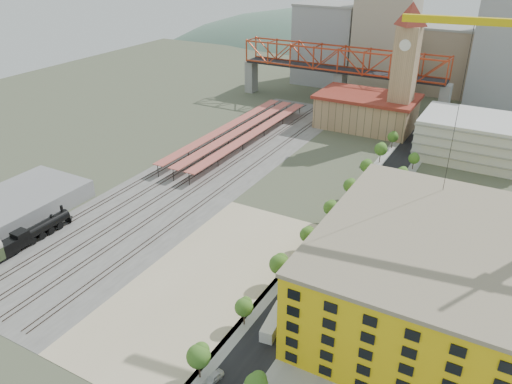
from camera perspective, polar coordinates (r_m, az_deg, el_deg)
The scene contains 30 objects.
ground at distance 133.24m, azimuth 3.42°, elevation -3.29°, with size 400.00×400.00×0.00m, color #474C38.
ballast_strip at distance 162.84m, azimuth -5.30°, elevation 2.56°, with size 36.00×165.00×0.06m, color #605E59.
dirt_lot at distance 112.16m, azimuth -5.64°, elevation -9.87°, with size 28.00×67.00×0.06m, color tan.
street_asphalt at distance 140.69m, azimuth 11.99°, elevation -2.11°, with size 12.00×170.00×0.06m, color black.
sidewalk_west at distance 142.08m, azimuth 9.89°, elevation -1.61°, with size 3.00×170.00×0.04m, color gray.
sidewalk_east at distance 139.51m, azimuth 14.12°, elevation -2.63°, with size 3.00×170.00×0.04m, color gray.
construction_pad at distance 107.73m, azimuth 21.02°, elevation -13.67°, with size 50.00×90.00×0.06m, color gray.
rail_tracks at distance 163.74m, azimuth -5.83°, elevation 2.72°, with size 26.56×160.00×0.18m.
platform_canopies at distance 185.28m, azimuth -1.89°, elevation 7.07°, with size 16.00×80.00×4.12m.
station_hall at distance 203.07m, azimuth 12.50°, elevation 9.05°, with size 38.00×24.00×13.10m.
clock_tower at distance 192.59m, azimuth 16.76°, elevation 14.40°, with size 12.00×12.00×52.00m.
parking_garage at distance 184.76m, azimuth 23.53°, elevation 5.73°, with size 34.00×26.00×14.00m, color silver.
truss_bridge at distance 227.08m, azimuth 9.70°, elevation 14.36°, with size 94.00×9.60×25.60m.
construction_building at distance 102.32m, azimuth 20.24°, elevation -9.25°, with size 44.60×50.60×18.80m.
warehouse at distance 151.24m, azimuth -25.18°, elevation -1.05°, with size 22.00×32.00×5.00m, color gray.
street_trees at distance 132.34m, azimuth 10.63°, elevation -3.98°, with size 15.40×124.40×8.00m.
skyline at distance 253.90m, azimuth 19.97°, elevation 15.41°, with size 133.00×46.00×60.00m.
distant_hills at distance 392.66m, azimuth 26.29°, elevation 2.14°, with size 647.00×264.00×227.00m.
locomotive at distance 134.91m, azimuth -24.05°, elevation -4.32°, with size 3.13×24.15×6.04m.
site_trailer_a at distance 99.03m, azimuth 2.10°, elevation -14.63°, with size 2.54×9.64×2.64m, color silver.
site_trailer_b at distance 107.89m, azimuth 5.19°, elevation -10.78°, with size 2.27×8.61×2.36m, color silver.
site_trailer_c at distance 110.36m, azimuth 5.95°, elevation -9.73°, with size 2.59×9.84×2.69m, color silver.
site_trailer_d at distance 121.60m, azimuth 8.71°, elevation -6.15°, with size 2.34×8.89×2.43m, color silver.
car_0 at distance 90.24m, azimuth -4.93°, elevation -20.46°, with size 1.71×4.25×1.45m, color silver.
car_1 at distance 109.22m, azimuth 3.75°, elevation -10.49°, with size 1.52×4.35×1.43m, color #A9AAAF.
car_2 at distance 127.06m, azimuth 8.32°, elevation -4.82°, with size 2.32×5.02×1.40m, color black.
car_3 at distance 148.41m, azimuth 11.96°, elevation -0.20°, with size 2.03×5.00×1.45m, color navy.
car_5 at distance 112.76m, azimuth 8.13°, elevation -9.38°, with size 1.49×4.27×1.41m, color #A1A0A5.
car_6 at distance 123.85m, azimuth 10.56°, elevation -5.92°, with size 2.38×5.17×1.44m, color black.
car_7 at distance 154.37m, azimuth 15.03°, elevation 0.55°, with size 2.07×5.09×1.48m, color navy.
Camera 1 is at (48.86, -104.26, 67.05)m, focal length 35.00 mm.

